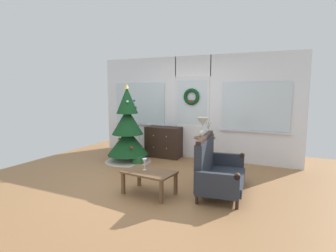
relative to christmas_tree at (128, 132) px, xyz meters
The scene contains 11 objects.
ground_plane 1.79m from the christmas_tree, 39.59° to the right, with size 6.76×6.76×0.00m, color #996B42.
back_wall_with_door 1.73m from the christmas_tree, 39.28° to the left, with size 5.20×0.19×2.55m.
christmas_tree is the anchor object (origin of this frame).
dresser_cabinet 1.00m from the christmas_tree, 51.33° to the left, with size 0.91×0.46×0.78m.
settee_sofa 2.68m from the christmas_tree, 22.10° to the right, with size 0.88×1.46×0.96m.
side_table 1.87m from the christmas_tree, ahead, with size 0.50×0.48×0.68m.
table_lamp 1.82m from the christmas_tree, 11.30° to the left, with size 0.28×0.28×0.44m.
flower_vase 1.95m from the christmas_tree, ahead, with size 0.11×0.10×0.35m.
coffee_table 2.24m from the christmas_tree, 46.96° to the right, with size 0.89×0.60×0.39m.
wine_glass 2.11m from the christmas_tree, 48.45° to the right, with size 0.08×0.08×0.20m.
gift_box 0.74m from the christmas_tree, 23.08° to the right, with size 0.19×0.17×0.19m, color #266633.
Camera 1 is at (2.44, -4.43, 1.76)m, focal length 29.49 mm.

